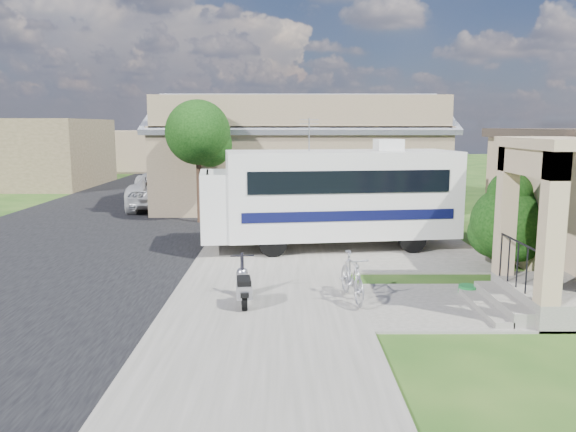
{
  "coord_description": "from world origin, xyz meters",
  "views": [
    {
      "loc": [
        -0.55,
        -11.89,
        3.63
      ],
      "look_at": [
        -0.5,
        2.5,
        1.3
      ],
      "focal_mm": 35.0,
      "sensor_mm": 36.0,
      "label": 1
    }
  ],
  "objects_px": {
    "shrub": "(509,219)",
    "van": "(176,174)",
    "motorhome": "(331,194)",
    "bicycle": "(352,280)",
    "garden_hose": "(468,291)",
    "scooter": "(243,287)",
    "pickup_truck": "(163,189)"
  },
  "relations": [
    {
      "from": "motorhome",
      "to": "van",
      "type": "bearing_deg",
      "value": 108.98
    },
    {
      "from": "shrub",
      "to": "scooter",
      "type": "relative_size",
      "value": 1.78
    },
    {
      "from": "shrub",
      "to": "garden_hose",
      "type": "height_order",
      "value": "shrub"
    },
    {
      "from": "bicycle",
      "to": "shrub",
      "type": "bearing_deg",
      "value": 23.93
    },
    {
      "from": "bicycle",
      "to": "scooter",
      "type": "bearing_deg",
      "value": 177.34
    },
    {
      "from": "bicycle",
      "to": "motorhome",
      "type": "bearing_deg",
      "value": 81.21
    },
    {
      "from": "pickup_truck",
      "to": "motorhome",
      "type": "bearing_deg",
      "value": 121.95
    },
    {
      "from": "motorhome",
      "to": "bicycle",
      "type": "relative_size",
      "value": 4.64
    },
    {
      "from": "bicycle",
      "to": "van",
      "type": "xyz_separation_m",
      "value": [
        -7.55,
        20.27,
        0.44
      ]
    },
    {
      "from": "shrub",
      "to": "garden_hose",
      "type": "xyz_separation_m",
      "value": [
        -1.72,
        -2.27,
        -1.19
      ]
    },
    {
      "from": "scooter",
      "to": "pickup_truck",
      "type": "bearing_deg",
      "value": 101.6
    },
    {
      "from": "shrub",
      "to": "van",
      "type": "distance_m",
      "value": 21.12
    },
    {
      "from": "scooter",
      "to": "pickup_truck",
      "type": "distance_m",
      "value": 14.82
    },
    {
      "from": "pickup_truck",
      "to": "bicycle",
      "type": "bearing_deg",
      "value": 109.93
    },
    {
      "from": "garden_hose",
      "to": "scooter",
      "type": "bearing_deg",
      "value": -170.75
    },
    {
      "from": "shrub",
      "to": "bicycle",
      "type": "bearing_deg",
      "value": -146.96
    },
    {
      "from": "motorhome",
      "to": "bicycle",
      "type": "distance_m",
      "value": 5.33
    },
    {
      "from": "shrub",
      "to": "pickup_truck",
      "type": "distance_m",
      "value": 15.69
    },
    {
      "from": "scooter",
      "to": "shrub",
      "type": "bearing_deg",
      "value": 18.43
    },
    {
      "from": "garden_hose",
      "to": "motorhome",
      "type": "bearing_deg",
      "value": 119.13
    },
    {
      "from": "shrub",
      "to": "bicycle",
      "type": "distance_m",
      "value": 5.19
    },
    {
      "from": "bicycle",
      "to": "van",
      "type": "bearing_deg",
      "value": 101.31
    },
    {
      "from": "motorhome",
      "to": "bicycle",
      "type": "xyz_separation_m",
      "value": [
        0.03,
        -5.21,
        -1.13
      ]
    },
    {
      "from": "shrub",
      "to": "pickup_truck",
      "type": "relative_size",
      "value": 0.44
    },
    {
      "from": "shrub",
      "to": "scooter",
      "type": "xyz_separation_m",
      "value": [
        -6.51,
        -3.05,
        -0.86
      ]
    },
    {
      "from": "bicycle",
      "to": "garden_hose",
      "type": "bearing_deg",
      "value": 2.49
    },
    {
      "from": "motorhome",
      "to": "scooter",
      "type": "distance_m",
      "value": 6.0
    },
    {
      "from": "motorhome",
      "to": "van",
      "type": "height_order",
      "value": "motorhome"
    },
    {
      "from": "van",
      "to": "garden_hose",
      "type": "relative_size",
      "value": 15.74
    },
    {
      "from": "van",
      "to": "garden_hose",
      "type": "distance_m",
      "value": 22.21
    },
    {
      "from": "bicycle",
      "to": "garden_hose",
      "type": "xyz_separation_m",
      "value": [
        2.58,
        0.53,
        -0.4
      ]
    },
    {
      "from": "scooter",
      "to": "motorhome",
      "type": "bearing_deg",
      "value": 61.56
    }
  ]
}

